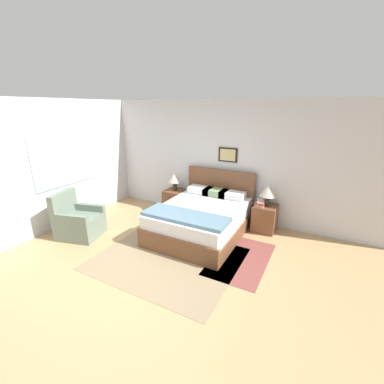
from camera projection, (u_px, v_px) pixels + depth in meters
name	position (u px, v px, depth m)	size (l,w,h in m)	color
ground_plane	(134.00, 278.00, 3.84)	(16.00, 16.00, 0.00)	tan
wall_back	(212.00, 160.00, 5.79)	(7.49, 0.09, 2.60)	silver
wall_left	(81.00, 160.00, 5.73)	(0.08, 5.19, 2.60)	silver
area_rug_main	(167.00, 258.00, 4.33)	(2.31, 1.91, 0.01)	#897556
area_rug_bedside	(241.00, 259.00, 4.32)	(0.87, 1.46, 0.01)	brown
bed	(202.00, 218.00, 5.09)	(1.57, 1.99, 1.13)	brown
armchair	(78.00, 222.00, 5.02)	(0.90, 0.84, 0.89)	slate
nightstand_near_window	(175.00, 201.00, 6.22)	(0.45, 0.49, 0.54)	brown
nightstand_by_door	(265.00, 218.00, 5.25)	(0.45, 0.49, 0.54)	brown
table_lamp_near_window	(175.00, 177.00, 6.04)	(0.32, 0.32, 0.45)	#2D2823
table_lamp_by_door	(268.00, 191.00, 5.07)	(0.32, 0.32, 0.45)	#2D2823
book_thick_bottom	(260.00, 204.00, 5.17)	(0.18, 0.23, 0.04)	silver
book_hardcover_middle	(261.00, 203.00, 5.15)	(0.19, 0.26, 0.04)	#B7332D
book_novel_upper	(261.00, 201.00, 5.14)	(0.19, 0.28, 0.03)	silver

